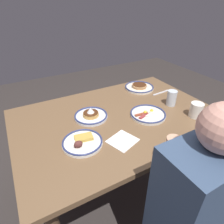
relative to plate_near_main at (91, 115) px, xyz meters
The scene contains 11 objects.
ground_plane 0.79m from the plate_near_main, 155.16° to the left, with size 6.00×6.00×0.00m, color #312C29.
dining_table 0.22m from the plate_near_main, 155.16° to the left, with size 1.38×0.94×0.75m.
plate_near_main is the anchor object (origin of this frame).
plate_center_pancakes 0.61m from the plate_near_main, 158.36° to the right, with size 0.25×0.25×0.04m.
plate_far_companion 0.39m from the plate_near_main, 154.46° to the left, with size 0.25×0.25×0.04m.
plate_far_side 0.28m from the plate_near_main, 56.19° to the left, with size 0.23×0.23×0.05m.
coffee_mug 0.72m from the plate_near_main, 152.35° to the left, with size 0.11×0.10×0.10m.
drinking_glass 0.62m from the plate_near_main, 167.74° to the left, with size 0.07×0.07×0.12m.
paper_napkin 0.32m from the plate_near_main, 100.69° to the left, with size 0.15×0.14×0.00m, color white.
fork_near 0.68m from the plate_near_main, behind, with size 0.18×0.03×0.01m.
seated_diner 0.81m from the plate_near_main, 102.60° to the left, with size 0.40×0.34×1.18m.
Camera 1 is at (0.58, 0.96, 1.47)m, focal length 30.87 mm.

